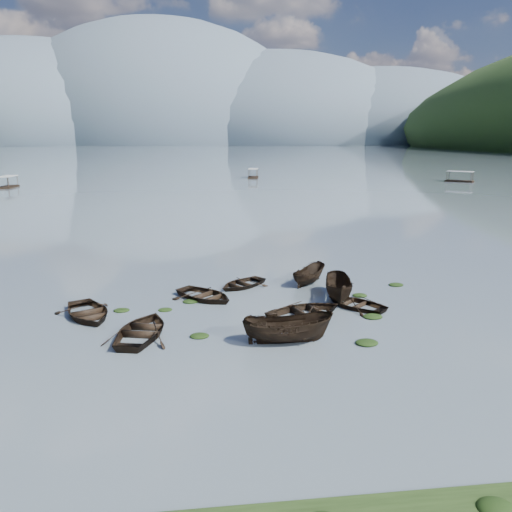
{
  "coord_description": "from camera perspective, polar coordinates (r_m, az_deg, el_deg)",
  "views": [
    {
      "loc": [
        -4.18,
        -23.18,
        10.42
      ],
      "look_at": [
        0.0,
        12.0,
        2.0
      ],
      "focal_mm": 35.0,
      "sensor_mm": 36.0,
      "label": 1
    }
  ],
  "objects": [
    {
      "name": "rowboat_7",
      "position": [
        35.92,
        -1.6,
        -3.5
      ],
      "size": [
        4.79,
        4.66,
        0.81
      ],
      "primitive_type": "imported",
      "rotation": [
        0.0,
        0.0,
        5.41
      ],
      "color": "black",
      "rests_on": "ground"
    },
    {
      "name": "haze_mtn_d",
      "position": [
        978.5,
        12.89,
        12.43
      ],
      "size": [
        520.0,
        520.0,
        220.0
      ],
      "primitive_type": "ellipsoid",
      "color": "#475666",
      "rests_on": "ground"
    },
    {
      "name": "weed_clump_3",
      "position": [
        34.49,
        11.77,
        -4.51
      ],
      "size": [
        0.99,
        0.84,
        0.22
      ],
      "primitive_type": "ellipsoid",
      "color": "black",
      "rests_on": "ground"
    },
    {
      "name": "rowboat_6",
      "position": [
        33.37,
        -5.88,
        -4.9
      ],
      "size": [
        5.37,
        5.42,
        0.92
      ],
      "primitive_type": "imported",
      "rotation": [
        0.0,
        0.0,
        0.76
      ],
      "color": "black",
      "rests_on": "ground"
    },
    {
      "name": "weed_clump_5",
      "position": [
        32.04,
        -15.11,
        -6.09
      ],
      "size": [
        0.98,
        0.79,
        0.21
      ],
      "primitive_type": "ellipsoid",
      "color": "black",
      "rests_on": "ground"
    },
    {
      "name": "rowboat_0",
      "position": [
        31.61,
        -18.64,
        -6.61
      ],
      "size": [
        5.04,
        5.68,
        0.97
      ],
      "primitive_type": "imported",
      "rotation": [
        0.0,
        0.0,
        0.44
      ],
      "color": "black",
      "rests_on": "ground"
    },
    {
      "name": "weed_clump_7",
      "position": [
        37.53,
        15.71,
        -3.26
      ],
      "size": [
        1.07,
        0.86,
        0.23
      ],
      "primitive_type": "ellipsoid",
      "color": "black",
      "rests_on": "ground"
    },
    {
      "name": "haze_mtn_b",
      "position": [
        924.93,
        -10.48,
        12.51
      ],
      "size": [
        520.0,
        520.0,
        340.0
      ],
      "primitive_type": "ellipsoid",
      "color": "#475666",
      "rests_on": "ground"
    },
    {
      "name": "rowboat_4",
      "position": [
        30.17,
        5.7,
        -6.91
      ],
      "size": [
        5.8,
        5.0,
        1.01
      ],
      "primitive_type": "imported",
      "rotation": [
        0.0,
        0.0,
        1.94
      ],
      "color": "black",
      "rests_on": "ground"
    },
    {
      "name": "ground_plane",
      "position": [
        25.76,
        3.2,
        -10.52
      ],
      "size": [
        2400.0,
        2400.0,
        0.0
      ],
      "primitive_type": "plane",
      "color": "slate"
    },
    {
      "name": "weed_clump_0",
      "position": [
        27.3,
        -6.47,
        -9.16
      ],
      "size": [
        1.04,
        0.85,
        0.23
      ],
      "primitive_type": "ellipsoid",
      "color": "black",
      "rests_on": "ground"
    },
    {
      "name": "weed_clump_1",
      "position": [
        31.56,
        -10.34,
        -6.14
      ],
      "size": [
        0.88,
        0.71,
        0.19
      ],
      "primitive_type": "ellipsoid",
      "color": "black",
      "rests_on": "ground"
    },
    {
      "name": "rowboat_1",
      "position": [
        27.96,
        -12.79,
        -8.86
      ],
      "size": [
        4.53,
        5.58,
        1.02
      ],
      "primitive_type": "imported",
      "rotation": [
        0.0,
        0.0,
        2.91
      ],
      "color": "black",
      "rests_on": "ground"
    },
    {
      "name": "haze_mtn_c",
      "position": [
        934.43,
        2.16,
        12.72
      ],
      "size": [
        520.0,
        520.0,
        260.0
      ],
      "primitive_type": "ellipsoid",
      "color": "#475666",
      "rests_on": "ground"
    },
    {
      "name": "rowboat_5",
      "position": [
        33.58,
        9.44,
        -4.9
      ],
      "size": [
        2.7,
        4.92,
        1.8
      ],
      "primitive_type": "imported",
      "rotation": [
        0.0,
        0.0,
        -0.21
      ],
      "color": "black",
      "rests_on": "ground"
    },
    {
      "name": "rowboat_3",
      "position": [
        32.3,
        11.33,
        -5.72
      ],
      "size": [
        4.74,
        4.83,
        0.82
      ],
      "primitive_type": "imported",
      "rotation": [
        0.0,
        0.0,
        3.87
      ],
      "color": "black",
      "rests_on": "ground"
    },
    {
      "name": "pontoon_left",
      "position": [
        120.04,
        -26.43,
        7.01
      ],
      "size": [
        2.63,
        6.23,
        2.38
      ],
      "primitive_type": null,
      "rotation": [
        0.0,
        0.0,
        -0.01
      ],
      "color": "black",
      "rests_on": "ground"
    },
    {
      "name": "pontoon_right",
      "position": [
        131.61,
        22.21,
        7.85
      ],
      "size": [
        6.52,
        6.2,
        2.44
      ],
      "primitive_type": null,
      "rotation": [
        0.0,
        0.0,
        0.85
      ],
      "color": "black",
      "rests_on": "ground"
    },
    {
      "name": "weed_clump_4",
      "position": [
        30.67,
        13.2,
        -6.86
      ],
      "size": [
        1.17,
        0.93,
        0.24
      ],
      "primitive_type": "ellipsoid",
      "color": "black",
      "rests_on": "ground"
    },
    {
      "name": "rowboat_2",
      "position": [
        26.47,
        3.65,
        -9.84
      ],
      "size": [
        4.78,
        1.85,
        1.84
      ],
      "primitive_type": "imported",
      "rotation": [
        0.0,
        0.0,
        1.56
      ],
      "color": "black",
      "rests_on": "ground"
    },
    {
      "name": "rowboat_8",
      "position": [
        36.91,
        6.02,
        -3.1
      ],
      "size": [
        3.63,
        3.93,
        1.51
      ],
      "primitive_type": "imported",
      "rotation": [
        0.0,
        0.0,
        2.44
      ],
      "color": "black",
      "rests_on": "ground"
    },
    {
      "name": "weed_clump_6",
      "position": [
        32.84,
        -7.46,
        -5.25
      ],
      "size": [
        1.05,
        0.87,
        0.22
      ],
      "primitive_type": "ellipsoid",
      "color": "black",
      "rests_on": "ground"
    },
    {
      "name": "weed_clump_2",
      "position": [
        26.88,
        12.55,
        -9.78
      ],
      "size": [
        1.2,
        0.96,
        0.26
      ],
      "primitive_type": "ellipsoid",
      "color": "black",
      "rests_on": "ground"
    },
    {
      "name": "pontoon_centre",
      "position": [
        133.9,
        -0.33,
        8.9
      ],
      "size": [
        3.56,
        6.49,
        2.36
      ],
      "primitive_type": null,
      "rotation": [
        0.0,
        0.0,
        -0.17
      ],
      "color": "black",
      "rests_on": "ground"
    },
    {
      "name": "haze_mtn_a",
      "position": [
        958.03,
        -22.76,
        11.74
      ],
      "size": [
        520.0,
        520.0,
        280.0
      ],
      "primitive_type": "ellipsoid",
      "color": "#475666",
      "rests_on": "ground"
    }
  ]
}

